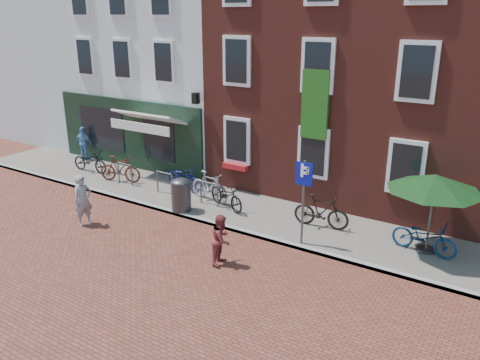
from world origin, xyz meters
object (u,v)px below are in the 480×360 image
Objects in this scene: woman at (83,200)px; bicycle_4 at (226,195)px; boy at (222,239)px; bicycle_2 at (184,178)px; bicycle_6 at (424,237)px; bicycle_1 at (120,169)px; litter_bin at (181,193)px; cafe_person at (84,143)px; bicycle_5 at (321,212)px; parasol at (435,180)px; bicycle_0 at (90,161)px; bicycle_3 at (210,186)px; parking_sign at (304,188)px.

woman is 4.60m from bicycle_4.
boy is at bearing -126.47° from bicycle_4.
bicycle_2 is 8.73m from bicycle_6.
woman is at bearing -167.55° from bicycle_1.
woman reaches higher than boy.
boy is at bearing -34.00° from litter_bin.
bicycle_5 is at bearing 164.56° from cafe_person.
bicycle_1 is 1.00× the size of bicycle_5.
parasol is 1.42× the size of bicycle_0.
bicycle_2 is at bearing 84.60° from bicycle_3.
litter_bin is 1.53m from bicycle_4.
bicycle_0 is 1.03× the size of bicycle_5.
parasol is at bearing -81.32° from bicycle_2.
bicycle_2 is (4.63, 0.42, 0.00)m from bicycle_0.
bicycle_5 is (8.33, 0.29, 0.00)m from bicycle_1.
bicycle_5 is at bearing 96.45° from bicycle_6.
bicycle_1 is at bearing 114.02° from bicycle_2.
parking_sign is 1.39× the size of bicycle_0.
cafe_person is at bearing 94.14° from bicycle_2.
bicycle_2 is 5.69m from bicycle_5.
bicycle_4 is at bearing -30.07° from woman.
litter_bin is 1.29m from bicycle_3.
bicycle_1 is at bearing 149.41° from cafe_person.
bicycle_0 is 1.03× the size of bicycle_3.
parking_sign is 6.90m from woman.
parking_sign is 6.04m from bicycle_2.
litter_bin is 3.99m from bicycle_1.
parasol is (7.57, 1.39, 1.47)m from litter_bin.
bicycle_5 is at bearing 15.92° from litter_bin.
bicycle_6 is at bearing 165.44° from cafe_person.
bicycle_1 is 8.33m from bicycle_5.
parking_sign is at bearing -98.82° from bicycle_3.
bicycle_6 is (3.06, 1.30, -1.22)m from parking_sign.
bicycle_2 is (-5.66, 1.69, -1.22)m from parking_sign.
bicycle_1 is at bearing 111.43° from bicycle_4.
bicycle_3 is at bearing 162.53° from parking_sign.
boy is 0.93× the size of cafe_person.
bicycle_3 is at bearing 82.78° from bicycle_5.
parking_sign is 1.44× the size of bicycle_3.
bicycle_6 is at bearing -93.36° from bicycle_0.
litter_bin is 4.64m from bicycle_5.
litter_bin is 5.97m from bicycle_0.
bicycle_5 is at bearing -81.19° from bicycle_3.
woman is (-9.55, -3.76, -1.38)m from parasol.
bicycle_5 is at bearing -104.89° from bicycle_1.
cafe_person is 6.31m from bicycle_2.
parking_sign reaches higher than woman.
bicycle_2 is at bearing 163.40° from parking_sign.
parking_sign is 0.98× the size of parasol.
bicycle_5 reaches higher than bicycle_6.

